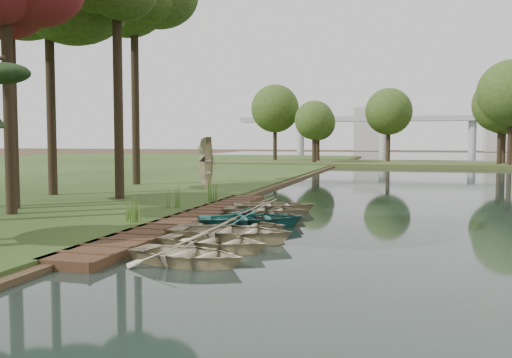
% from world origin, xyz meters
% --- Properties ---
extents(ground, '(300.00, 300.00, 0.00)m').
position_xyz_m(ground, '(0.00, 0.00, 0.00)').
color(ground, '#3D2F1D').
extents(boardwalk, '(1.60, 16.00, 0.30)m').
position_xyz_m(boardwalk, '(-1.60, 0.00, 0.15)').
color(boardwalk, '#3B2516').
rests_on(boardwalk, ground).
extents(peninsula, '(50.00, 14.00, 0.45)m').
position_xyz_m(peninsula, '(8.00, 50.00, 0.23)').
color(peninsula, '#3E4820').
rests_on(peninsula, ground).
extents(far_trees, '(45.60, 5.60, 8.80)m').
position_xyz_m(far_trees, '(4.67, 50.00, 6.43)').
color(far_trees, black).
rests_on(far_trees, peninsula).
extents(bridge, '(95.90, 4.00, 8.60)m').
position_xyz_m(bridge, '(12.31, 120.00, 7.08)').
color(bridge, '#A5A5A0').
rests_on(bridge, ground).
extents(building_a, '(10.00, 8.00, 18.00)m').
position_xyz_m(building_a, '(30.00, 140.00, 9.00)').
color(building_a, '#A5A5A0').
rests_on(building_a, ground).
extents(building_b, '(8.00, 8.00, 12.00)m').
position_xyz_m(building_b, '(-5.00, 145.00, 6.00)').
color(building_b, '#A5A5A0').
rests_on(building_b, ground).
extents(rowboat_0, '(3.44, 2.74, 0.64)m').
position_xyz_m(rowboat_0, '(0.95, -6.48, 0.37)').
color(rowboat_0, '#BEB08A').
rests_on(rowboat_0, water).
extents(rowboat_1, '(3.55, 2.81, 0.66)m').
position_xyz_m(rowboat_1, '(1.00, -4.71, 0.38)').
color(rowboat_1, '#BEB08A').
rests_on(rowboat_1, water).
extents(rowboat_2, '(3.87, 2.82, 0.79)m').
position_xyz_m(rowboat_2, '(1.07, -3.39, 0.44)').
color(rowboat_2, '#BEB08A').
rests_on(rowboat_2, water).
extents(rowboat_3, '(3.38, 2.56, 0.66)m').
position_xyz_m(rowboat_3, '(0.80, -1.78, 0.38)').
color(rowboat_3, '#BEB08A').
rests_on(rowboat_3, water).
extents(rowboat_4, '(4.45, 3.91, 0.77)m').
position_xyz_m(rowboat_4, '(0.92, -0.50, 0.43)').
color(rowboat_4, '#2A7772').
rests_on(rowboat_4, water).
extents(rowboat_5, '(3.66, 3.13, 0.64)m').
position_xyz_m(rowboat_5, '(1.18, 0.87, 0.37)').
color(rowboat_5, '#BEB08A').
rests_on(rowboat_5, water).
extents(rowboat_6, '(3.39, 2.47, 0.69)m').
position_xyz_m(rowboat_6, '(0.71, 2.28, 0.39)').
color(rowboat_6, '#BEB08A').
rests_on(rowboat_6, water).
extents(rowboat_7, '(4.12, 3.48, 0.73)m').
position_xyz_m(rowboat_7, '(0.74, 3.74, 0.41)').
color(rowboat_7, '#BEB08A').
rests_on(rowboat_7, water).
extents(stored_rowboat, '(3.01, 2.18, 0.61)m').
position_xyz_m(stored_rowboat, '(-4.25, 9.31, 0.61)').
color(stored_rowboat, '#BEB08A').
rests_on(stored_rowboat, bank).
extents(reeds_0, '(0.60, 0.60, 0.92)m').
position_xyz_m(reeds_0, '(-2.88, -1.99, 0.76)').
color(reeds_0, '#3F661E').
rests_on(reeds_0, bank).
extents(reeds_1, '(0.60, 0.60, 0.93)m').
position_xyz_m(reeds_1, '(-3.19, -1.51, 0.77)').
color(reeds_1, '#3F661E').
rests_on(reeds_1, bank).
extents(reeds_2, '(0.60, 0.60, 0.88)m').
position_xyz_m(reeds_2, '(-3.22, 2.34, 0.74)').
color(reeds_2, '#3F661E').
rests_on(reeds_2, bank).
extents(reeds_3, '(0.60, 0.60, 1.09)m').
position_xyz_m(reeds_3, '(-2.60, 5.13, 0.84)').
color(reeds_3, '#3F661E').
rests_on(reeds_3, bank).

